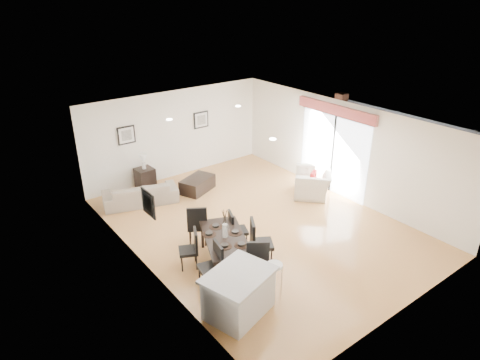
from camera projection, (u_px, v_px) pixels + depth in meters
ground at (258, 225)px, 10.77m from camera, size 8.00×8.00×0.00m
wall_back at (176, 134)px, 13.11m from camera, size 6.00×0.04×2.70m
wall_front at (408, 252)px, 7.31m from camera, size 6.00×0.04×2.70m
wall_left at (144, 213)px, 8.56m from camera, size 0.04×8.00×2.70m
wall_right at (342, 150)px, 11.86m from camera, size 0.04×8.00×2.70m
ceiling at (260, 122)px, 9.65m from camera, size 6.00×8.00×0.02m
sofa at (140, 194)px, 11.75m from camera, size 2.14×1.32×0.58m
armchair at (312, 183)px, 12.20m from camera, size 1.51×1.50×0.74m
courtyard_plant_a at (404, 165)px, 13.51m from camera, size 0.72×0.66×0.69m
courtyard_plant_b at (378, 155)px, 14.17m from camera, size 0.54×0.54×0.73m
dining_table at (225, 240)px, 9.01m from camera, size 1.41×1.86×0.69m
dining_chair_wnear at (214, 263)px, 8.41m from camera, size 0.51×0.51×0.95m
dining_chair_wfar at (192, 247)px, 9.01m from camera, size 0.52×0.52×0.87m
dining_chair_enear at (258, 240)px, 9.08m from camera, size 0.64×0.64×1.04m
dining_chair_efar at (235, 228)px, 9.71m from camera, size 0.52×0.52×0.88m
dining_chair_head at (258, 264)px, 8.31m from camera, size 0.63×0.63×1.01m
dining_chair_foot at (197, 223)px, 9.76m from camera, size 0.62×0.62×1.01m
vase at (225, 227)px, 8.88m from camera, size 0.78×1.22×0.64m
coffee_table at (197, 184)px, 12.50m from camera, size 1.18×0.97×0.41m
side_table at (145, 179)px, 12.57m from camera, size 0.51×0.51×0.65m
table_lamp at (143, 159)px, 12.31m from camera, size 0.24×0.24×0.45m
cushion at (313, 178)px, 11.97m from camera, size 0.36×0.27×0.35m
kitchen_island at (239, 293)px, 7.73m from camera, size 1.45×1.25×0.86m
bar_stool at (274, 269)px, 8.14m from camera, size 0.32×0.32×0.70m
framed_print_back_left at (126, 135)px, 12.08m from camera, size 0.52×0.04×0.52m
framed_print_back_right at (201, 120)px, 13.45m from camera, size 0.52×0.04×0.52m
framed_print_left_wall at (148, 203)px, 8.30m from camera, size 0.04×0.52×0.52m
sliding_door at (334, 137)px, 11.92m from camera, size 0.12×2.70×2.57m
courtyard at (383, 135)px, 14.41m from camera, size 6.00×6.00×2.00m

